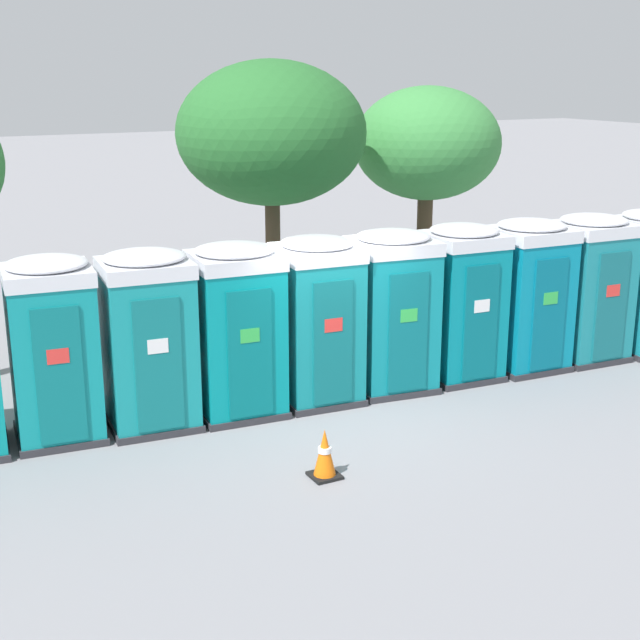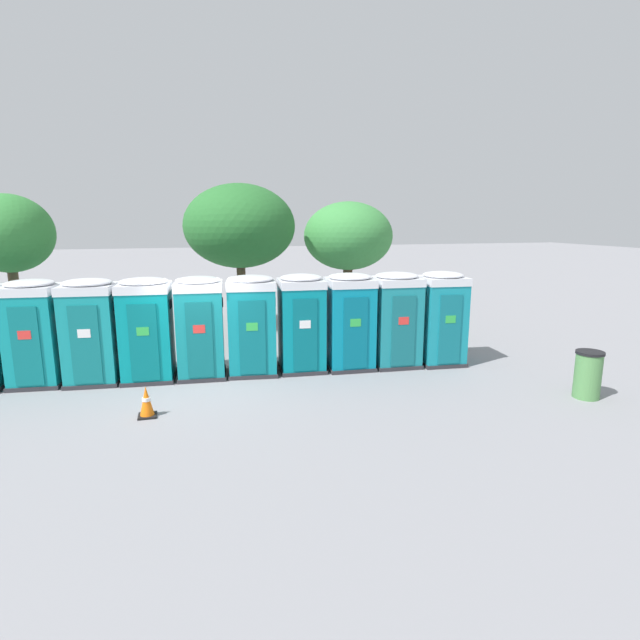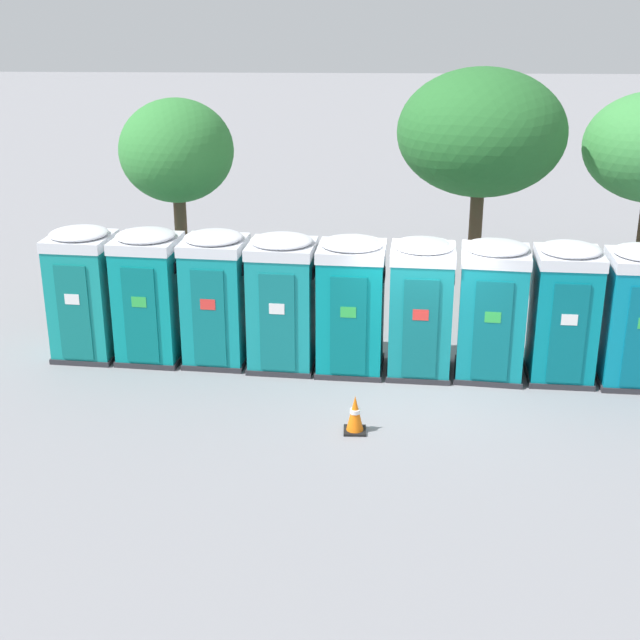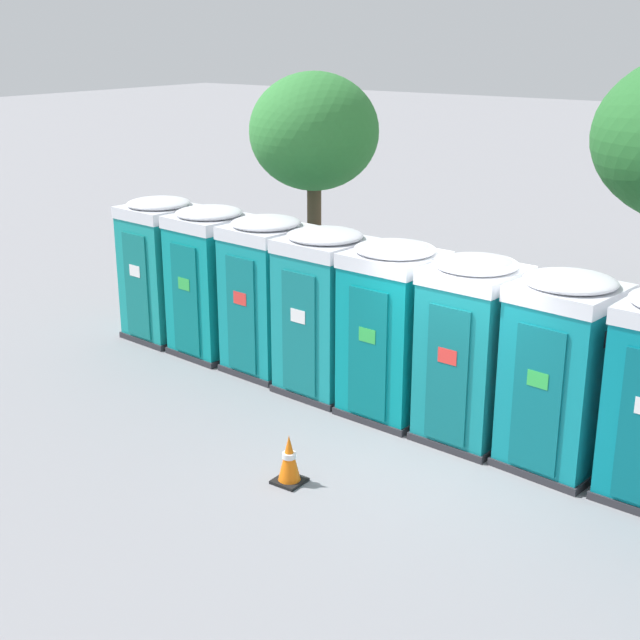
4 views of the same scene
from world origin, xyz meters
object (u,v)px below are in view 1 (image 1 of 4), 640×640
Objects in this scene: portapotty_4 at (237,329)px; portapotty_6 at (392,310)px; portapotty_5 at (317,319)px; street_tree_0 at (427,144)px; traffic_cone at (325,454)px; street_tree_1 at (271,134)px; portapotty_2 at (53,348)px; portapotty_7 at (461,301)px; portapotty_8 at (528,294)px; portapotty_9 at (589,287)px; portapotty_3 at (149,339)px.

portapotty_4 and portapotty_6 have the same top height.
street_tree_0 is at bearing 43.89° from portapotty_5.
street_tree_1 is at bearing 69.47° from traffic_cone.
portapotty_2 and portapotty_7 have the same top height.
portapotty_7 is 4.50m from traffic_cone.
portapotty_5 is at bearing 175.84° from portapotty_8.
portapotty_7 is (2.56, -0.14, 0.00)m from portapotty_5.
portapotty_5 is at bearing 176.65° from portapotty_6.
street_tree_0 is (9.50, 5.07, 1.99)m from portapotty_2.
portapotty_8 is (1.27, -0.13, -0.00)m from portapotty_7.
portapotty_4 and portapotty_8 have the same top height.
portapotty_7 is (1.28, -0.07, 0.00)m from portapotty_6.
portapotty_5 is 1.00× the size of portapotty_9.
portapotty_2 is 1.00× the size of portapotty_8.
portapotty_2 is 1.28m from portapotty_3.
portapotty_3 and portapotty_7 have the same top height.
portapotty_3 is at bearing -130.99° from street_tree_1.
street_tree_1 reaches higher than street_tree_0.
street_tree_0 is at bearing 49.04° from traffic_cone.
portapotty_7 is 3.97× the size of traffic_cone.
portapotty_6 is 1.00× the size of portapotty_7.
portapotty_4 is at bearing 92.07° from traffic_cone.
portapotty_9 is at bearing -4.93° from portapotty_2.
street_tree_1 reaches higher than traffic_cone.
portapotty_2 is at bearing 173.03° from portapotty_4.
portapotty_4 and portapotty_9 have the same top height.
portapotty_9 is 0.50× the size of street_tree_1.
portapotty_8 is at bearing -5.04° from portapotty_2.
portapotty_4 is 1.00× the size of portapotty_9.
portapotty_2 is 8.96m from portapotty_9.
street_tree_1 is at bearing 113.01° from portapotty_8.
portapotty_6 and portapotty_7 have the same top height.
portapotty_9 is at bearing -95.58° from street_tree_0.
portapotty_7 is 2.56m from portapotty_9.
portapotty_7 is 5.74m from street_tree_1.
portapotty_8 is 1.00× the size of portapotty_9.
portapotty_3 is 1.00× the size of portapotty_5.
street_tree_0 is (6.96, 5.38, 1.99)m from portapotty_4.
portapotty_2 reaches higher than traffic_cone.
street_tree_0 is at bearing 32.54° from portapotty_3.
portapotty_2 is 7.49m from street_tree_1.
portapotty_6 is 0.50× the size of street_tree_1.
portapotty_2 is 1.00× the size of portapotty_6.
portapotty_5 is 1.28m from portapotty_6.
portapotty_8 is 0.56× the size of street_tree_0.
portapotty_6 is at bearing -3.60° from portapotty_4.
portapotty_5 is 8.13m from street_tree_0.
street_tree_1 is at bearing 40.27° from portapotty_2.
portapotty_5 is at bearing -136.11° from street_tree_0.
traffic_cone is (1.37, -2.66, -0.97)m from portapotty_3.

